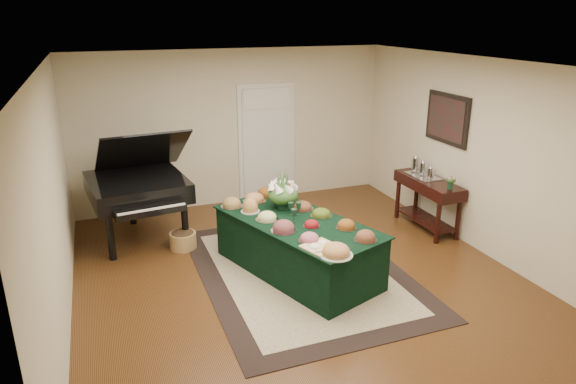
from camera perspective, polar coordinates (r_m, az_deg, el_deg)
name	(u,v)px	position (r m, az deg, el deg)	size (l,w,h in m)	color
ground	(296,274)	(6.84, 0.90, -9.12)	(6.00, 6.00, 0.00)	black
area_rug	(300,271)	(6.91, 1.40, -8.73)	(2.57, 3.59, 0.01)	black
kitchen_doorway	(267,144)	(9.28, -2.37, 5.35)	(1.05, 0.07, 2.10)	silver
buffet_table	(297,246)	(6.74, 1.01, -6.05)	(1.79, 2.53, 0.73)	black
food_platters	(290,215)	(6.62, 0.25, -2.63)	(1.48, 2.49, 0.15)	silver
cutting_board	(320,245)	(5.85, 3.60, -5.89)	(0.47, 0.47, 0.10)	tan
green_goblets	(294,211)	(6.66, 0.73, -2.10)	(0.22, 0.31, 0.18)	#13301E
floral_centerpiece	(283,191)	(6.92, -0.57, 0.15)	(0.43, 0.43, 0.43)	#13301E
grand_piano	(138,186)	(7.90, -16.33, 0.64)	(1.58, 1.77, 1.68)	black
wicker_basket	(183,240)	(7.65, -11.58, -5.29)	(0.38, 0.38, 0.24)	olive
mahogany_sideboard	(428,191)	(8.30, 15.29, 0.15)	(0.45, 1.29, 0.82)	black
tea_service	(422,169)	(8.36, 14.69, 2.54)	(0.34, 0.58, 0.30)	silver
pink_bouquet	(451,180)	(7.82, 17.64, 1.27)	(0.17, 0.17, 0.21)	#13301E
wall_painting	(447,119)	(8.15, 17.26, 7.79)	(0.05, 0.95, 0.75)	black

